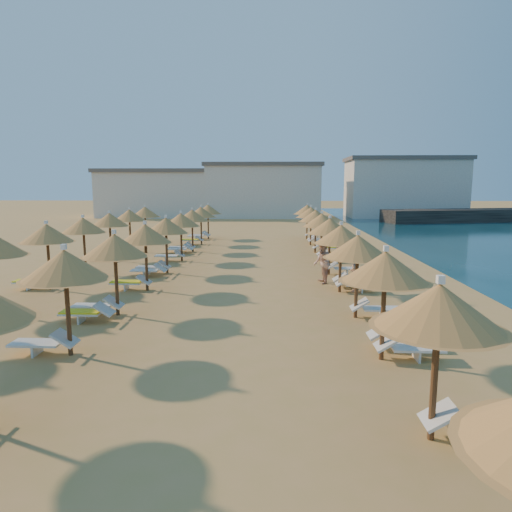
{
  "coord_description": "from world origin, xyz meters",
  "views": [
    {
      "loc": [
        1.34,
        -16.08,
        4.47
      ],
      "look_at": [
        0.61,
        4.0,
        1.3
      ],
      "focal_mm": 32.0,
      "sensor_mm": 36.0,
      "label": 1
    }
  ],
  "objects_px": {
    "beachgoer_a": "(354,273)",
    "beachgoer_c": "(340,246)",
    "beachgoer_b": "(322,263)",
    "jetty": "(501,215)",
    "parasol_row_west": "(157,230)",
    "parasol_row_east": "(335,231)"
  },
  "relations": [
    {
      "from": "beachgoer_a",
      "to": "beachgoer_c",
      "type": "bearing_deg",
      "value": -165.83
    },
    {
      "from": "beachgoer_b",
      "to": "beachgoer_c",
      "type": "bearing_deg",
      "value": 158.92
    },
    {
      "from": "jetty",
      "to": "parasol_row_west",
      "type": "height_order",
      "value": "parasol_row_west"
    },
    {
      "from": "parasol_row_east",
      "to": "beachgoer_c",
      "type": "xyz_separation_m",
      "value": [
        1.11,
        5.8,
        -1.46
      ]
    },
    {
      "from": "beachgoer_c",
      "to": "beachgoer_a",
      "type": "xyz_separation_m",
      "value": [
        -0.49,
        -7.55,
        -0.11
      ]
    },
    {
      "from": "parasol_row_west",
      "to": "parasol_row_east",
      "type": "bearing_deg",
      "value": 0.0
    },
    {
      "from": "beachgoer_a",
      "to": "beachgoer_b",
      "type": "bearing_deg",
      "value": -125.06
    },
    {
      "from": "parasol_row_west",
      "to": "beachgoer_c",
      "type": "xyz_separation_m",
      "value": [
        9.26,
        5.8,
        -1.46
      ]
    },
    {
      "from": "beachgoer_b",
      "to": "beachgoer_c",
      "type": "xyz_separation_m",
      "value": [
        1.68,
        5.98,
        -0.04
      ]
    },
    {
      "from": "jetty",
      "to": "parasol_row_west",
      "type": "relative_size",
      "value": 0.84
    },
    {
      "from": "jetty",
      "to": "beachgoer_a",
      "type": "height_order",
      "value": "beachgoer_a"
    },
    {
      "from": "jetty",
      "to": "parasol_row_east",
      "type": "bearing_deg",
      "value": -137.95
    },
    {
      "from": "parasol_row_east",
      "to": "parasol_row_west",
      "type": "bearing_deg",
      "value": 180.0
    },
    {
      "from": "jetty",
      "to": "beachgoer_c",
      "type": "distance_m",
      "value": 38.7
    },
    {
      "from": "parasol_row_west",
      "to": "beachgoer_c",
      "type": "relative_size",
      "value": 19.56
    },
    {
      "from": "parasol_row_west",
      "to": "beachgoer_a",
      "type": "xyz_separation_m",
      "value": [
        8.77,
        -1.76,
        -1.57
      ]
    },
    {
      "from": "parasol_row_east",
      "to": "parasol_row_west",
      "type": "relative_size",
      "value": 1.0
    },
    {
      "from": "parasol_row_east",
      "to": "parasol_row_west",
      "type": "height_order",
      "value": "same"
    },
    {
      "from": "jetty",
      "to": "parasol_row_west",
      "type": "bearing_deg",
      "value": -145.78
    },
    {
      "from": "parasol_row_west",
      "to": "beachgoer_b",
      "type": "height_order",
      "value": "parasol_row_west"
    },
    {
      "from": "jetty",
      "to": "parasol_row_east",
      "type": "relative_size",
      "value": 0.84
    },
    {
      "from": "parasol_row_west",
      "to": "beachgoer_b",
      "type": "distance_m",
      "value": 7.71
    }
  ]
}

